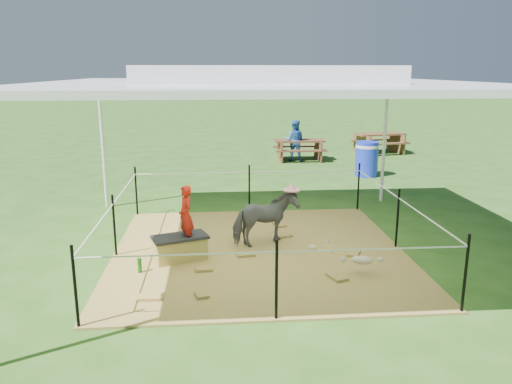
{
  "coord_description": "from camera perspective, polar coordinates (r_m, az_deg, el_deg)",
  "views": [
    {
      "loc": [
        -0.67,
        -7.51,
        2.85
      ],
      "look_at": [
        0.0,
        0.6,
        0.85
      ],
      "focal_mm": 35.0,
      "sensor_mm": 36.0,
      "label": 1
    }
  ],
  "objects": [
    {
      "name": "pink_hat",
      "position": [
        8.02,
        1.09,
        0.42
      ],
      "size": [
        0.28,
        0.28,
        0.13
      ],
      "primitive_type": "cylinder",
      "color": "pink",
      "rests_on": "pony"
    },
    {
      "name": "ground",
      "position": [
        8.06,
        0.35,
        -6.9
      ],
      "size": [
        90.0,
        90.0,
        0.0
      ],
      "primitive_type": "plane",
      "color": "#2D5919",
      "rests_on": "ground"
    },
    {
      "name": "dark_cloth",
      "position": [
        7.65,
        -8.7,
        -5.12
      ],
      "size": [
        0.91,
        0.68,
        0.04
      ],
      "primitive_type": "cube",
      "rotation": [
        0.0,
        0.0,
        0.35
      ],
      "color": "black",
      "rests_on": "straw_bale"
    },
    {
      "name": "canopy_tent",
      "position": [
        7.54,
        0.38,
        12.6
      ],
      "size": [
        6.3,
        6.3,
        2.9
      ],
      "color": "silver",
      "rests_on": "ground"
    },
    {
      "name": "pony",
      "position": [
        8.15,
        1.07,
        -3.11
      ],
      "size": [
        1.17,
        0.85,
        0.9
      ],
      "primitive_type": "imported",
      "rotation": [
        0.0,
        0.0,
        1.95
      ],
      "color": "#4D4D52",
      "rests_on": "hay_patch"
    },
    {
      "name": "green_bottle",
      "position": [
        7.38,
        -13.16,
        -8.16
      ],
      "size": [
        0.08,
        0.08,
        0.21
      ],
      "primitive_type": "cylinder",
      "rotation": [
        0.0,
        0.0,
        0.35
      ],
      "color": "#166718",
      "rests_on": "hay_patch"
    },
    {
      "name": "picnic_table_far",
      "position": [
        18.0,
        13.89,
        5.43
      ],
      "size": [
        1.89,
        1.51,
        0.7
      ],
      "primitive_type": "cube",
      "rotation": [
        0.0,
        0.0,
        0.19
      ],
      "color": "brown",
      "rests_on": "ground"
    },
    {
      "name": "woman",
      "position": [
        7.51,
        -8.06,
        -1.95
      ],
      "size": [
        0.32,
        0.39,
        0.92
      ],
      "primitive_type": "imported",
      "rotation": [
        0.0,
        0.0,
        -1.22
      ],
      "color": "red",
      "rests_on": "straw_bale"
    },
    {
      "name": "picnic_table_near",
      "position": [
        16.17,
        4.95,
        4.8
      ],
      "size": [
        1.6,
        1.16,
        0.66
      ],
      "primitive_type": "cube",
      "rotation": [
        0.0,
        0.0,
        -0.01
      ],
      "color": "#512E1B",
      "rests_on": "ground"
    },
    {
      "name": "distant_person",
      "position": [
        16.01,
        4.43,
        5.89
      ],
      "size": [
        0.76,
        0.68,
        1.31
      ],
      "primitive_type": "imported",
      "rotation": [
        0.0,
        0.0,
        2.81
      ],
      "color": "blue",
      "rests_on": "ground"
    },
    {
      "name": "straw_bale",
      "position": [
        7.71,
        -8.64,
        -6.46
      ],
      "size": [
        0.85,
        0.62,
        0.34
      ],
      "primitive_type": "cube",
      "rotation": [
        0.0,
        0.0,
        0.35
      ],
      "color": "#A68B3C",
      "rests_on": "hay_patch"
    },
    {
      "name": "foal",
      "position": [
        7.23,
        12.0,
        -7.42
      ],
      "size": [
        0.97,
        0.74,
        0.48
      ],
      "primitive_type": null,
      "rotation": [
        0.0,
        0.0,
        -0.34
      ],
      "color": "beige",
      "rests_on": "hay_patch"
    },
    {
      "name": "trash_barrel",
      "position": [
        13.98,
        12.54,
        3.7
      ],
      "size": [
        0.63,
        0.63,
        0.95
      ],
      "primitive_type": "cylinder",
      "rotation": [
        0.0,
        0.0,
        0.04
      ],
      "color": "#1C34D6",
      "rests_on": "ground"
    },
    {
      "name": "hay_patch",
      "position": [
        8.06,
        0.35,
        -6.8
      ],
      "size": [
        4.6,
        4.6,
        0.03
      ],
      "primitive_type": "cube",
      "color": "brown",
      "rests_on": "ground"
    },
    {
      "name": "rope_fence",
      "position": [
        7.86,
        0.36,
        -2.5
      ],
      "size": [
        4.54,
        4.54,
        1.0
      ],
      "color": "black",
      "rests_on": "ground"
    }
  ]
}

